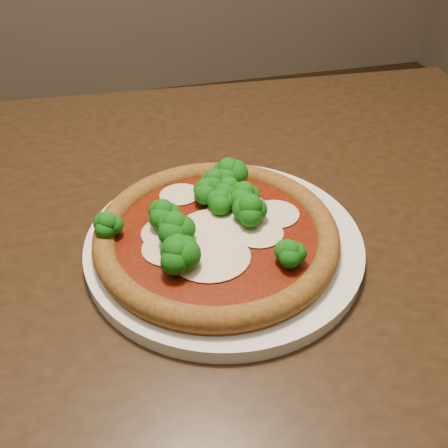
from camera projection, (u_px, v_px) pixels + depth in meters
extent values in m
plane|color=black|center=(116.00, 447.00, 1.19)|extent=(4.00, 4.00, 0.00)
cube|color=black|center=(188.00, 239.00, 0.66)|extent=(1.25, 0.94, 0.04)
cylinder|color=black|center=(388.00, 226.00, 1.28)|extent=(0.06, 0.06, 0.71)
cylinder|color=silver|center=(224.00, 243.00, 0.61)|extent=(0.34, 0.34, 0.02)
cylinder|color=brown|center=(216.00, 238.00, 0.60)|extent=(0.29, 0.29, 0.01)
torus|color=brown|center=(216.00, 233.00, 0.59)|extent=(0.29, 0.29, 0.03)
cylinder|color=#5F1404|center=(216.00, 233.00, 0.59)|extent=(0.24, 0.24, 0.00)
ellipsoid|color=beige|center=(211.00, 257.00, 0.56)|extent=(0.09, 0.08, 0.01)
ellipsoid|color=beige|center=(180.00, 194.00, 0.65)|extent=(0.05, 0.05, 0.00)
ellipsoid|color=beige|center=(173.00, 247.00, 0.57)|extent=(0.07, 0.06, 0.01)
ellipsoid|color=beige|center=(171.00, 231.00, 0.59)|extent=(0.07, 0.07, 0.01)
ellipsoid|color=beige|center=(215.00, 231.00, 0.59)|extent=(0.10, 0.09, 0.01)
ellipsoid|color=beige|center=(238.00, 209.00, 0.63)|extent=(0.08, 0.07, 0.01)
ellipsoid|color=beige|center=(274.00, 214.00, 0.62)|extent=(0.06, 0.06, 0.01)
ellipsoid|color=beige|center=(259.00, 233.00, 0.59)|extent=(0.06, 0.05, 0.00)
ellipsoid|color=#147212|center=(221.00, 200.00, 0.61)|extent=(0.04, 0.04, 0.03)
ellipsoid|color=#147212|center=(163.00, 211.00, 0.59)|extent=(0.04, 0.04, 0.04)
ellipsoid|color=#147212|center=(214.00, 180.00, 0.64)|extent=(0.05, 0.05, 0.04)
ellipsoid|color=#147212|center=(250.00, 208.00, 0.59)|extent=(0.05, 0.05, 0.04)
ellipsoid|color=#147212|center=(175.00, 225.00, 0.56)|extent=(0.05, 0.05, 0.04)
ellipsoid|color=#147212|center=(108.00, 223.00, 0.57)|extent=(0.04, 0.04, 0.03)
ellipsoid|color=#147212|center=(290.00, 251.00, 0.54)|extent=(0.04, 0.04, 0.03)
ellipsoid|color=#147212|center=(205.00, 189.00, 0.63)|extent=(0.04, 0.04, 0.03)
ellipsoid|color=#147212|center=(229.00, 188.00, 0.62)|extent=(0.04, 0.04, 0.04)
ellipsoid|color=#147212|center=(176.00, 252.00, 0.53)|extent=(0.05, 0.05, 0.04)
ellipsoid|color=#147212|center=(244.00, 193.00, 0.61)|extent=(0.05, 0.05, 0.04)
ellipsoid|color=#147212|center=(178.00, 246.00, 0.54)|extent=(0.04, 0.04, 0.03)
ellipsoid|color=#147212|center=(228.00, 170.00, 0.65)|extent=(0.05, 0.05, 0.04)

